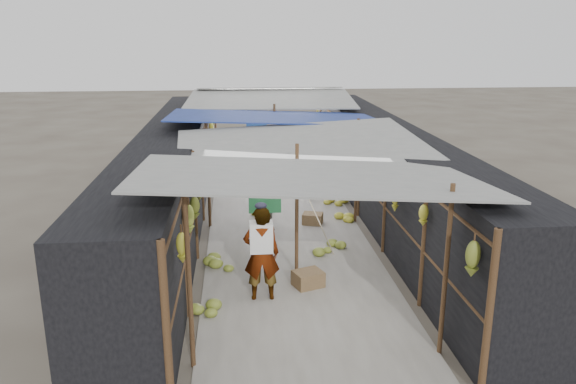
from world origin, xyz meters
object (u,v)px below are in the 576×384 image
object	(u,v)px
black_basin	(326,179)
vendor_elderly	(261,254)
crate_near	(308,279)
shopper_blue	(266,201)
vendor_seated	(309,182)

from	to	relation	value
black_basin	vendor_elderly	bearing A→B (deg)	-107.12
crate_near	shopper_blue	world-z (taller)	shopper_blue
vendor_elderly	shopper_blue	size ratio (longest dim) A/B	1.18
vendor_elderly	vendor_seated	xyz separation A→B (m)	(1.64, 6.17, -0.38)
black_basin	shopper_blue	xyz separation A→B (m)	(-2.15, -4.28, 0.64)
crate_near	vendor_seated	size ratio (longest dim) A/B	0.54
crate_near	black_basin	bearing A→B (deg)	57.39
black_basin	vendor_elderly	distance (m)	8.28
black_basin	vendor_seated	distance (m)	1.91
vendor_elderly	vendor_seated	world-z (taller)	vendor_elderly
crate_near	black_basin	size ratio (longest dim) A/B	0.82
crate_near	vendor_seated	xyz separation A→B (m)	(0.77, 5.76, 0.33)
black_basin	vendor_seated	xyz separation A→B (m)	(-0.78, -1.70, 0.39)
vendor_elderly	vendor_seated	distance (m)	6.40
crate_near	vendor_seated	distance (m)	5.82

